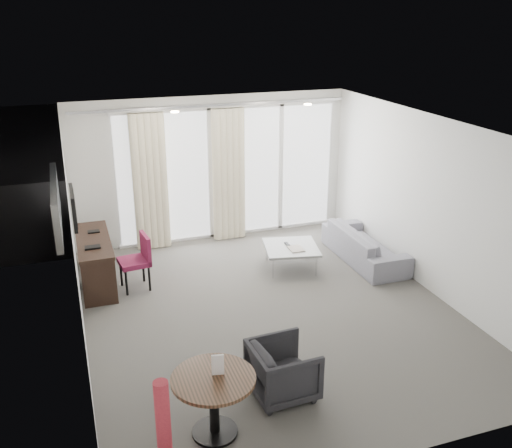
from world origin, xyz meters
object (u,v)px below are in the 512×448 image
object	(u,v)px
red_lamp	(164,433)
rattan_chair_b	(263,181)
desk	(96,262)
desk_chair	(134,263)
coffee_table	(291,257)
rattan_chair_a	(230,187)
tub_armchair	(283,370)
sofa	(365,245)
round_table	(214,406)

from	to	relation	value
red_lamp	rattan_chair_b	distance (m)	8.04
desk	desk_chair	distance (m)	0.64
coffee_table	rattan_chair_a	bearing A→B (deg)	90.74
rattan_chair_b	rattan_chair_a	bearing A→B (deg)	-156.94
tub_armchair	rattan_chair_b	size ratio (longest dim) A/B	0.76
rattan_chair_a	rattan_chair_b	xyz separation A→B (m)	(0.79, 0.04, 0.05)
rattan_chair_a	rattan_chair_b	bearing A→B (deg)	4.84
desk	sofa	world-z (taller)	desk
desk_chair	tub_armchair	size ratio (longest dim) A/B	1.24
round_table	desk	bearing A→B (deg)	102.64
desk_chair	sofa	size ratio (longest dim) A/B	0.46
coffee_table	sofa	size ratio (longest dim) A/B	0.45
desk_chair	round_table	bearing A→B (deg)	-91.30
sofa	rattan_chair_a	size ratio (longest dim) A/B	2.33
desk_chair	red_lamp	world-z (taller)	red_lamp
red_lamp	rattan_chair_b	bearing A→B (deg)	64.13
sofa	rattan_chair_a	world-z (taller)	rattan_chair_a
round_table	red_lamp	size ratio (longest dim) A/B	0.78
rattan_chair_a	desk	bearing A→B (deg)	-133.95
coffee_table	sofa	world-z (taller)	sofa
desk_chair	red_lamp	xyz separation A→B (m)	(-0.26, -3.92, 0.11)
round_table	sofa	world-z (taller)	round_table
red_lamp	rattan_chair_a	size ratio (longest dim) A/B	1.34
desk	rattan_chair_b	bearing A→B (deg)	38.11
red_lamp	coffee_table	distance (m)	4.73
red_lamp	round_table	bearing A→B (deg)	39.02
coffee_table	desk_chair	bearing A→B (deg)	177.81
rattan_chair_b	red_lamp	bearing A→B (deg)	-95.90
desk_chair	rattan_chair_b	world-z (taller)	rattan_chair_b
tub_armchair	coffee_table	bearing A→B (deg)	-26.74
sofa	rattan_chair_b	world-z (taller)	rattan_chair_b
red_lamp	rattan_chair_a	bearing A→B (deg)	69.26
round_table	rattan_chair_a	xyz separation A→B (m)	(2.15, 6.73, 0.07)
desk_chair	desk	bearing A→B (deg)	141.23
round_table	red_lamp	distance (m)	0.76
desk	coffee_table	world-z (taller)	desk
desk_chair	tub_armchair	xyz separation A→B (m)	(1.18, -3.10, -0.11)
round_table	sofa	size ratio (longest dim) A/B	0.45
round_table	rattan_chair_a	distance (m)	7.06
rattan_chair_a	rattan_chair_b	world-z (taller)	rattan_chair_b
rattan_chair_b	round_table	bearing A→B (deg)	-93.48
desk	round_table	distance (m)	3.89
tub_armchair	rattan_chair_a	distance (m)	6.50
sofa	rattan_chair_b	size ratio (longest dim) A/B	2.05
desk	desk_chair	xyz separation A→B (m)	(0.54, -0.34, 0.05)
desk	sofa	distance (m)	4.38
coffee_table	rattan_chair_b	world-z (taller)	rattan_chair_b
round_table	rattan_chair_b	distance (m)	7.38
round_table	coffee_table	xyz separation A→B (m)	(2.20, 3.36, -0.14)
desk	round_table	xyz separation A→B (m)	(0.85, -3.80, -0.04)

